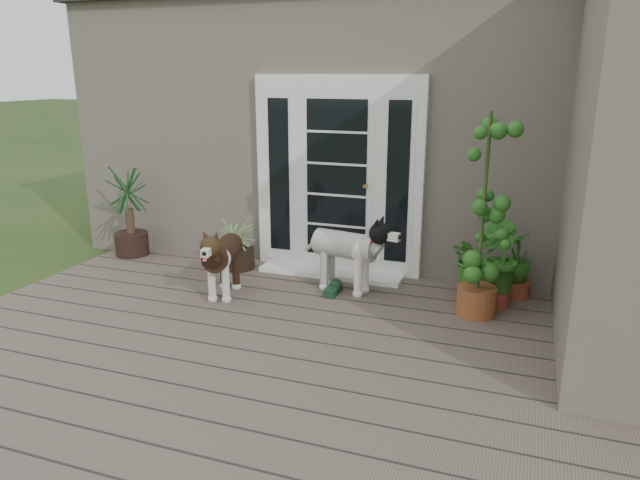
% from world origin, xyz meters
% --- Properties ---
extents(deck, '(6.20, 4.60, 0.12)m').
position_xyz_m(deck, '(0.00, 0.40, 0.06)').
color(deck, '#6B5B4C').
rests_on(deck, ground).
extents(house_main, '(7.40, 4.00, 3.10)m').
position_xyz_m(house_main, '(0.00, 4.65, 1.55)').
color(house_main, '#665E54').
rests_on(house_main, ground).
extents(roof_main, '(7.60, 4.20, 0.20)m').
position_xyz_m(roof_main, '(0.00, 4.65, 3.20)').
color(roof_main, '#2D2826').
rests_on(roof_main, house_main).
extents(door_unit, '(1.90, 0.14, 2.15)m').
position_xyz_m(door_unit, '(-0.20, 2.60, 1.19)').
color(door_unit, white).
rests_on(door_unit, deck).
extents(door_step, '(1.60, 0.40, 0.05)m').
position_xyz_m(door_step, '(-0.20, 2.40, 0.14)').
color(door_step, white).
rests_on(door_step, deck).
extents(brindle_dog, '(0.49, 0.84, 0.66)m').
position_xyz_m(brindle_dog, '(-1.00, 1.43, 0.45)').
color(brindle_dog, '#311D11').
rests_on(brindle_dog, deck).
extents(white_dog, '(0.92, 0.52, 0.72)m').
position_xyz_m(white_dog, '(0.10, 1.95, 0.48)').
color(white_dog, white).
rests_on(white_dog, deck).
extents(spider_plant, '(0.68, 0.68, 0.66)m').
position_xyz_m(spider_plant, '(-1.27, 2.24, 0.45)').
color(spider_plant, '#839A5F').
rests_on(spider_plant, deck).
extents(yucca, '(0.82, 0.82, 1.11)m').
position_xyz_m(yucca, '(-2.75, 2.26, 0.67)').
color(yucca, black).
rests_on(yucca, deck).
extents(herb_a, '(0.65, 0.65, 0.59)m').
position_xyz_m(herb_a, '(1.33, 2.23, 0.41)').
color(herb_a, '#17511A').
rests_on(herb_a, deck).
extents(herb_b, '(0.59, 0.59, 0.63)m').
position_xyz_m(herb_b, '(1.58, 2.06, 0.43)').
color(herb_b, '#1D4F16').
rests_on(herb_b, deck).
extents(herb_c, '(0.42, 0.42, 0.52)m').
position_xyz_m(herb_c, '(1.74, 2.40, 0.38)').
color(herb_c, '#265C1A').
rests_on(herb_c, deck).
extents(sapling, '(0.66, 0.66, 1.92)m').
position_xyz_m(sapling, '(1.42, 1.78, 1.08)').
color(sapling, '#224F16').
rests_on(sapling, deck).
extents(clog_left, '(0.24, 0.29, 0.08)m').
position_xyz_m(clog_left, '(-0.22, 2.29, 0.16)').
color(clog_left, '#153617').
rests_on(clog_left, deck).
extents(clog_right, '(0.17, 0.34, 0.10)m').
position_xyz_m(clog_right, '(0.01, 1.83, 0.17)').
color(clog_right, black).
rests_on(clog_right, deck).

